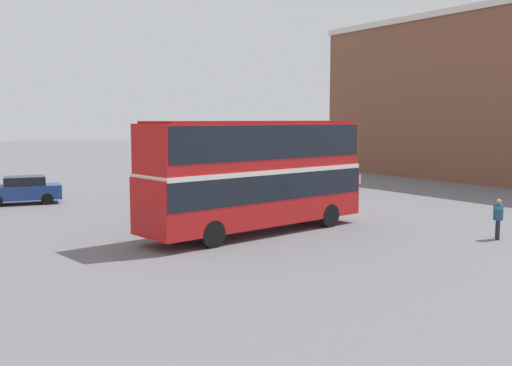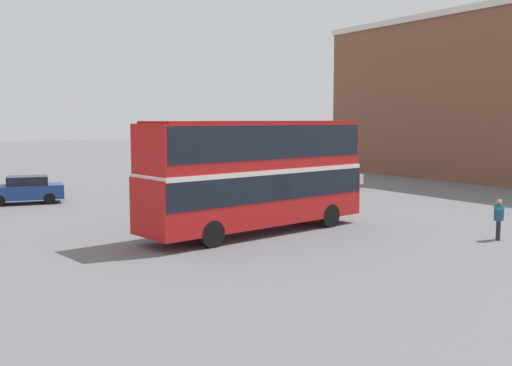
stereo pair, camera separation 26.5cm
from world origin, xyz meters
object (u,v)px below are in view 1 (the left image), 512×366
Objects in this scene: parked_car_kerb_near at (22,190)px; parked_car_kerb_far at (333,179)px; pedestrian_foreground at (498,215)px; parked_car_side_street at (198,178)px; double_decker_bus at (256,169)px.

parked_car_kerb_near is 20.49m from parked_car_kerb_far.
pedestrian_foreground is 0.36× the size of parked_car_side_street.
double_decker_bus is 2.32× the size of parked_car_kerb_far.
double_decker_bus is 16.44m from parked_car_kerb_near.
parked_car_kerb_far is (20.07, -4.15, -0.09)m from parked_car_kerb_near.
double_decker_bus is 6.60× the size of pedestrian_foreground.
double_decker_bus is 17.41m from parked_car_kerb_far.
parked_car_kerb_near is at bearing 153.44° from parked_car_kerb_far.
parked_car_kerb_far is 9.58m from parked_car_side_street.
parked_car_kerb_far is at bearing 179.82° from parked_car_kerb_near.
pedestrian_foreground is 0.36× the size of parked_car_kerb_near.
double_decker_bus reaches higher than parked_car_kerb_near.
parked_car_kerb_near is (-14.13, 21.58, -0.21)m from pedestrian_foreground.
parked_car_side_street is at bearing 62.31° from double_decker_bus.
parked_car_kerb_near is 0.97× the size of parked_car_kerb_far.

